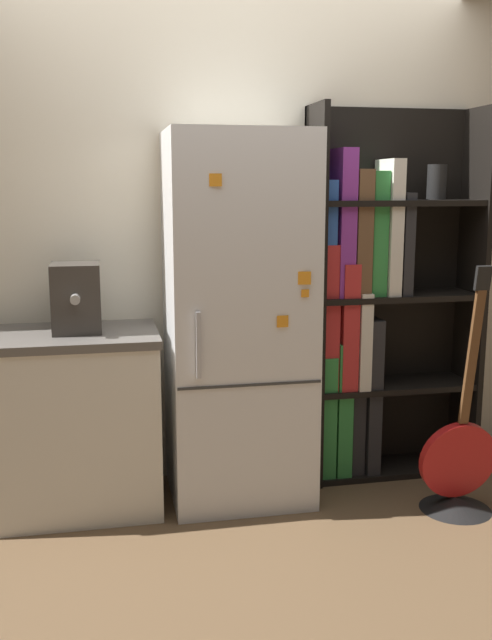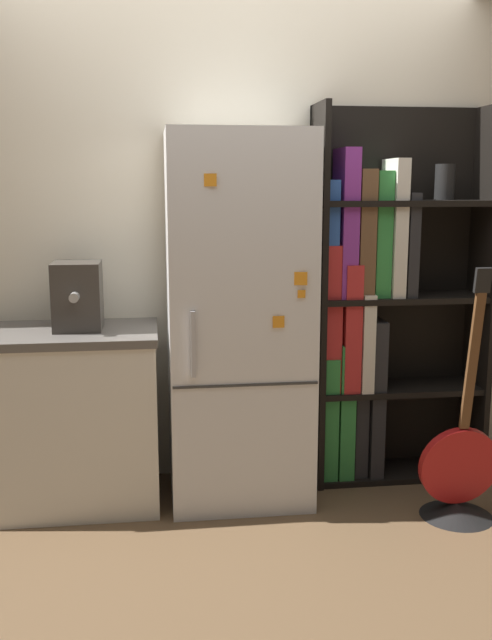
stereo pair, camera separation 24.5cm
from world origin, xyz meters
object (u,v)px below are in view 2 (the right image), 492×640
(bookshelf, at_px, (374,311))
(espresso_machine, at_px, (78,296))
(refrigerator, at_px, (238,320))
(guitar, at_px, (458,482))

(bookshelf, distance_m, espresso_machine, 1.51)
(refrigerator, xyz_separation_m, guitar, (1.00, -0.40, -0.73))
(refrigerator, bearing_deg, bookshelf, 11.82)
(bookshelf, height_order, espresso_machine, bookshelf)
(espresso_machine, xyz_separation_m, guitar, (1.77, -0.43, -0.86))
(guitar, bearing_deg, espresso_machine, 166.16)
(refrigerator, height_order, bookshelf, bookshelf)
(refrigerator, bearing_deg, guitar, -21.97)
(bookshelf, xyz_separation_m, espresso_machine, (-1.50, -0.12, 0.13))
(refrigerator, distance_m, bookshelf, 0.75)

